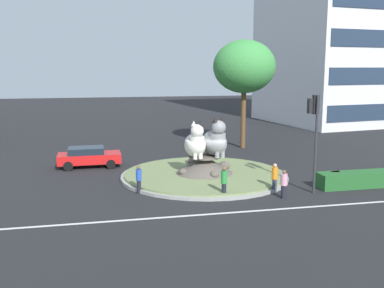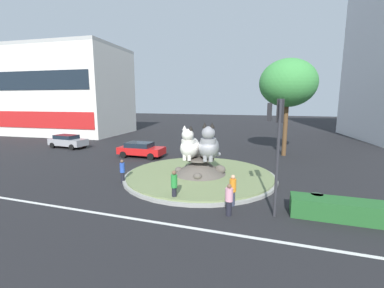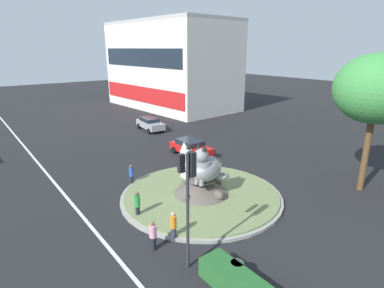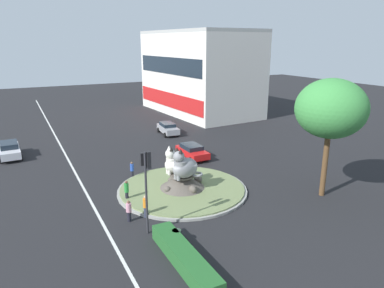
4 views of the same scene
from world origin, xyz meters
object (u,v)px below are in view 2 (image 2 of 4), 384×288
object	(u,v)px
cat_statue_grey	(209,146)
broadleaf_tree_behind_island	(288,83)
pedestrian_blue_shirt	(122,171)
parked_car_right	(68,141)
pedestrian_pink_shirt	(229,199)
hatchback_near_shophouse	(141,149)
shophouse_block	(58,92)
litter_bin	(316,203)
cat_statue_white	(190,146)
traffic_light_mast	(277,132)
pedestrian_green_shirt	(174,185)
pedestrian_orange_shirt	(233,189)

from	to	relation	value
cat_statue_grey	broadleaf_tree_behind_island	bearing A→B (deg)	141.44
pedestrian_blue_shirt	parked_car_right	world-z (taller)	pedestrian_blue_shirt
parked_car_right	pedestrian_blue_shirt	bearing A→B (deg)	-30.15
pedestrian_pink_shirt	parked_car_right	world-z (taller)	pedestrian_pink_shirt
pedestrian_pink_shirt	hatchback_near_shophouse	bearing A→B (deg)	142.31
shophouse_block	litter_bin	size ratio (longest dim) A/B	25.14
cat_statue_white	litter_bin	distance (m)	8.57
traffic_light_mast	hatchback_near_shophouse	xyz separation A→B (m)	(-12.23, 9.40, -3.22)
cat_statue_white	parked_car_right	xyz separation A→B (m)	(-16.95, 6.62, -1.46)
cat_statue_white	litter_bin	world-z (taller)	cat_statue_white
traffic_light_mast	hatchback_near_shophouse	world-z (taller)	traffic_light_mast
cat_statue_grey	pedestrian_green_shirt	world-z (taller)	cat_statue_grey
hatchback_near_shophouse	cat_statue_grey	bearing A→B (deg)	-31.60
hatchback_near_shophouse	litter_bin	size ratio (longest dim) A/B	4.84
pedestrian_blue_shirt	hatchback_near_shophouse	world-z (taller)	pedestrian_blue_shirt
cat_statue_white	broadleaf_tree_behind_island	size ratio (longest dim) A/B	0.25
cat_statue_white	hatchback_near_shophouse	size ratio (longest dim) A/B	0.54
cat_statue_grey	parked_car_right	bearing A→B (deg)	-119.96
cat_statue_grey	parked_car_right	xyz separation A→B (m)	(-18.26, 6.46, -1.54)
parked_car_right	pedestrian_pink_shirt	bearing A→B (deg)	-25.05
cat_statue_grey	pedestrian_pink_shirt	xyz separation A→B (m)	(2.34, -5.31, -1.53)
pedestrian_orange_shirt	parked_car_right	size ratio (longest dim) A/B	0.36
hatchback_near_shophouse	litter_bin	xyz separation A→B (m)	(14.23, -8.35, -0.31)
pedestrian_pink_shirt	pedestrian_blue_shirt	bearing A→B (deg)	167.46
cat_statue_grey	pedestrian_blue_shirt	xyz separation A→B (m)	(-5.12, -2.69, -1.49)
traffic_light_mast	pedestrian_orange_shirt	size ratio (longest dim) A/B	3.31
cat_statue_grey	hatchback_near_shophouse	bearing A→B (deg)	-131.57
parked_car_right	litter_bin	distance (m)	26.57
pedestrian_blue_shirt	hatchback_near_shophouse	distance (m)	7.95
cat_statue_white	pedestrian_pink_shirt	size ratio (longest dim) A/B	1.52
broadleaf_tree_behind_island	hatchback_near_shophouse	distance (m)	15.31
traffic_light_mast	hatchback_near_shophouse	distance (m)	15.76
pedestrian_blue_shirt	cat_statue_white	bearing A→B (deg)	1.03
cat_statue_white	pedestrian_orange_shirt	size ratio (longest dim) A/B	1.42
cat_statue_grey	pedestrian_orange_shirt	bearing A→B (deg)	19.05
cat_statue_white	pedestrian_blue_shirt	size ratio (longest dim) A/B	1.49
shophouse_block	pedestrian_pink_shirt	size ratio (longest dim) A/B	14.62
cat_statue_white	parked_car_right	world-z (taller)	cat_statue_white
shophouse_block	pedestrian_pink_shirt	bearing A→B (deg)	-39.05
pedestrian_green_shirt	litter_bin	size ratio (longest dim) A/B	1.90
litter_bin	traffic_light_mast	bearing A→B (deg)	-152.28
pedestrian_blue_shirt	cat_statue_grey	bearing A→B (deg)	-4.86
pedestrian_pink_shirt	pedestrian_blue_shirt	world-z (taller)	pedestrian_blue_shirt
cat_statue_white	traffic_light_mast	xyz separation A→B (m)	(5.64, -4.48, 1.72)
pedestrian_orange_shirt	litter_bin	world-z (taller)	pedestrian_orange_shirt
pedestrian_pink_shirt	parked_car_right	distance (m)	23.73
pedestrian_pink_shirt	parked_car_right	size ratio (longest dim) A/B	0.34
parked_car_right	broadleaf_tree_behind_island	bearing A→B (deg)	12.59
pedestrian_blue_shirt	pedestrian_green_shirt	size ratio (longest dim) A/B	0.92
pedestrian_pink_shirt	pedestrian_blue_shirt	distance (m)	7.91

